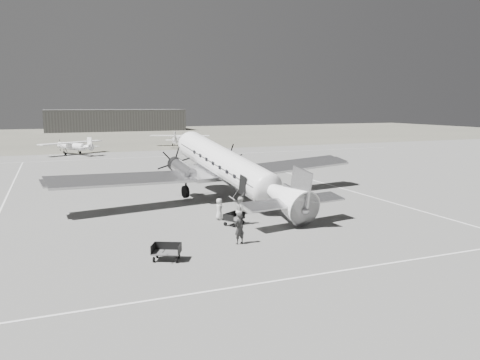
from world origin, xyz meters
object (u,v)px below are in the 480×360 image
Objects in this scene: light_plane_left at (73,147)px; ground_crew at (239,228)px; hangar_main at (115,120)px; baggage_cart_far at (166,252)px; dc3_airliner at (231,170)px; passenger at (219,209)px; light_plane_right at (180,140)px; ramp_agent at (241,211)px; baggage_cart_near at (234,219)px.

light_plane_left reaches higher than ground_crew.
hangar_main is 27.04× the size of baggage_cart_far.
passenger is at bearing -128.47° from dc3_airliner.
hangar_main is at bearing 119.27° from light_plane_right.
passenger is at bearing 78.97° from baggage_cart_far.
ground_crew is at bearing 42.01° from baggage_cart_far.
hangar_main is 21.96× the size of ramp_agent.
baggage_cart_near is at bearing -123.56° from ground_crew.
light_plane_right is 62.20m from baggage_cart_near.
hangar_main is at bearing -110.41° from ground_crew.
hangar_main is 123.99m from ramp_agent.
light_plane_left reaches higher than baggage_cart_far.
ramp_agent is at bearing -129.55° from ground_crew.
ramp_agent is (-1.94, -6.97, -1.78)m from dc3_airliner.
hangar_main is 3.53× the size of light_plane_right.
ground_crew is at bearing -94.08° from hangar_main.
light_plane_left is 7.27× the size of baggage_cart_far.
light_plane_left reaches higher than baggage_cart_near.
baggage_cart_far is 9.09m from passenger.
light_plane_left is (-10.37, 45.20, -1.56)m from dc3_airliner.
ramp_agent is (1.78, 4.15, 0.02)m from ground_crew.
hangar_main reaches higher than baggage_cart_far.
light_plane_left is at bearing 93.35° from dc3_airliner.
ground_crew is at bearing -166.93° from passenger.
ground_crew is (6.65, -56.33, -0.24)m from light_plane_left.
ground_crew reaches higher than passenger.
passenger is (-0.94, 1.77, -0.19)m from ramp_agent.
light_plane_right is 6.22× the size of ramp_agent.
light_plane_right is 7.73× the size of passenger.
dc3_airliner is (-5.41, -116.77, -0.57)m from hangar_main.
ramp_agent reaches higher than baggage_cart_far.
ramp_agent is at bearing -130.91° from passenger.
light_plane_left is 52.85m from ramp_agent.
light_plane_left is at bearing -130.98° from light_plane_right.
baggage_cart_near is at bearing 68.95° from baggage_cart_far.
baggage_cart_near is 4.41m from ground_crew.
hangar_main is 28.58× the size of baggage_cart_near.
dc3_airliner is 7.45m from ramp_agent.
ground_crew is (4.64, 1.32, 0.50)m from baggage_cart_far.
light_plane_right reaches higher than ramp_agent.
ground_crew is (-9.13, -127.90, -2.36)m from hangar_main.
baggage_cart_far is (2.01, -57.65, -0.73)m from light_plane_left.
passenger is (7.49, -50.41, -0.40)m from light_plane_left.
light_plane_left is 7.35× the size of passenger.
light_plane_right reaches higher than baggage_cart_near.
light_plane_right reaches higher than passenger.
light_plane_left is at bearing 24.81° from ramp_agent.
light_plane_left is at bearing 64.95° from baggage_cart_near.
light_plane_right is 7.65× the size of baggage_cart_far.
hangar_main reaches higher than light_plane_right.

